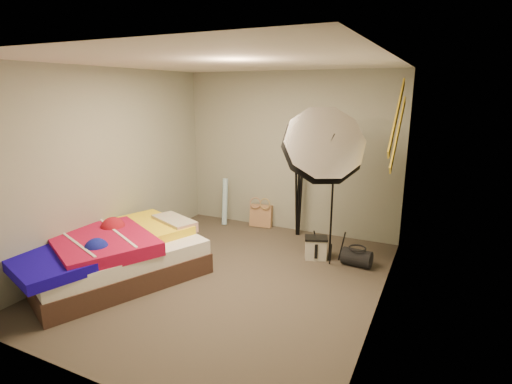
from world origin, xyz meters
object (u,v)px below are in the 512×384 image
Objects in this scene: wrapping_roll at (225,202)px; duffel_bag at (357,258)px; camera_tripod at (299,185)px; camera_case at (316,249)px; bed at (114,255)px; tote_bag at (261,216)px; photo_umbrella at (323,148)px.

wrapping_roll is 2.11× the size of duffel_bag.
wrapping_roll is 0.56× the size of camera_tripod.
camera_case is 0.20× the size of camera_tripod.
camera_tripod reaches higher than duffel_bag.
wrapping_roll is at bearing 168.02° from duffel_bag.
tote_bag is at bearing 71.70° from bed.
camera_tripod is (1.50, 2.35, 0.52)m from bed.
camera_case is at bearing 116.66° from photo_umbrella.
photo_umbrella is (0.09, -0.18, 1.40)m from camera_case.
bed is 2.84m from camera_tripod.
wrapping_roll is (-0.61, -0.14, 0.20)m from tote_bag.
photo_umbrella is 1.35m from camera_tripod.
bed is 1.73× the size of camera_tripod.
tote_bag is at bearing 12.51° from wrapping_roll.
camera_case is 0.55m from duffel_bag.
tote_bag is 0.66m from wrapping_roll.
duffel_bag is (1.77, -0.87, -0.07)m from tote_bag.
camera_tripod is (1.30, 0.03, 0.41)m from wrapping_roll.
duffel_bag is at bearing -35.17° from camera_tripod.
bed is (-2.58, -1.59, 0.17)m from duffel_bag.
camera_tripod is at bearing 57.47° from bed.
tote_bag is 1.50m from camera_case.
duffel_bag is 0.15× the size of bed.
duffel_bag is at bearing 21.04° from photo_umbrella.
photo_umbrella reaches higher than camera_tripod.
tote_bag is 2.15m from photo_umbrella.
photo_umbrella is (1.92, -0.91, 1.15)m from wrapping_roll.
photo_umbrella is (1.31, -1.05, 1.35)m from tote_bag.
bed reaches higher than duffel_bag.
photo_umbrella is at bearing -56.56° from camera_tripod.
tote_bag is at bearing 158.96° from duffel_bag.
camera_tripod is (-0.53, 0.76, 0.66)m from camera_case.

